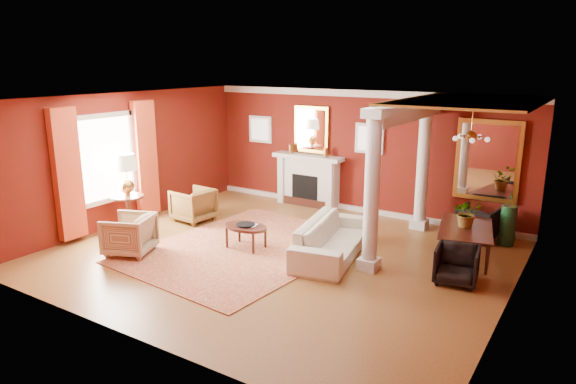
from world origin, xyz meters
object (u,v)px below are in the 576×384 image
Objects in this scene: armchair_stripe at (129,233)px; dining_table at (467,234)px; sofa at (333,232)px; armchair_leopard at (193,203)px; side_table at (126,179)px; coffee_table at (246,228)px.

dining_table reaches higher than armchair_stripe.
dining_table is at bearing -69.82° from sofa.
dining_table reaches higher than armchair_leopard.
side_table is at bearing -152.96° from armchair_stripe.
dining_table reaches higher than coffee_table.
armchair_leopard is 0.50× the size of dining_table.
sofa is at bearing 98.10° from armchair_stripe.
dining_table is at bearing 105.25° from armchair_leopard.
armchair_leopard is 0.49× the size of side_table.
side_table is 1.01× the size of dining_table.
side_table reaches higher than armchair_leopard.
armchair_stripe is (-3.29, -1.94, -0.05)m from sofa.
sofa is 1.44× the size of dining_table.
armchair_leopard is 0.91× the size of coffee_table.
armchair_leopard is at bearing 74.79° from sofa.
dining_table is at bearing 98.43° from armchair_stripe.
sofa reaches higher than armchair_leopard.
armchair_stripe is 6.30m from dining_table.
armchair_stripe is 0.50× the size of side_table.
side_table reaches higher than sofa.
side_table is (-2.76, -0.49, 0.74)m from coffee_table.
side_table is (-4.37, -1.01, 0.68)m from sofa.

